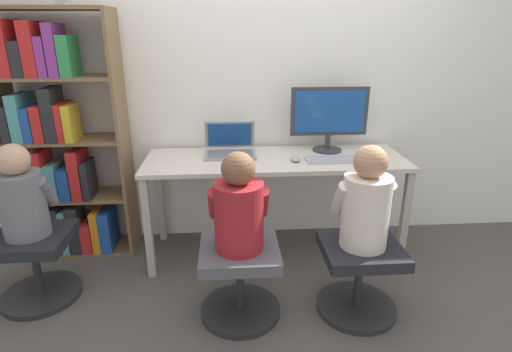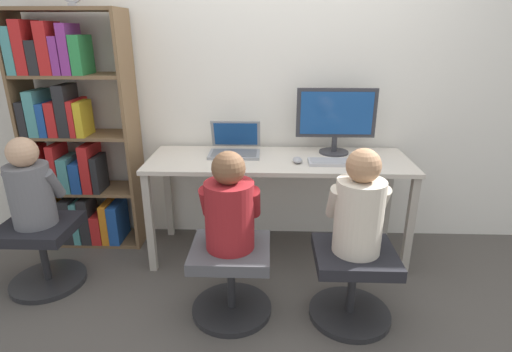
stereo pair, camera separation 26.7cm
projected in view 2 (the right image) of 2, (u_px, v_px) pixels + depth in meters
The scene contains 14 objects.
ground_plane at pixel (277, 275), 2.82m from camera, with size 14.00×14.00×0.00m, color #4C4742.
wall_back at pixel (279, 76), 3.01m from camera, with size 10.00×0.05×2.60m.
desk at pixel (278, 170), 2.87m from camera, with size 1.86×0.61×0.76m.
desktop_monitor at pixel (336, 119), 2.88m from camera, with size 0.57×0.22×0.48m.
laptop at pixel (235, 147), 2.94m from camera, with size 0.37×0.31×0.23m.
keyboard at pixel (337, 162), 2.73m from camera, with size 0.40×0.15×0.03m.
computer_mouse_by_keyboard at pixel (297, 160), 2.75m from camera, with size 0.07×0.10×0.04m.
office_chair_left at pixel (353, 279), 2.32m from camera, with size 0.48×0.48×0.45m.
office_chair_right at pixel (231, 275), 2.37m from camera, with size 0.48×0.48×0.45m.
person_at_monitor at pixel (359, 208), 2.17m from camera, with size 0.33×0.29×0.60m.
person_at_laptop at pixel (229, 207), 2.22m from camera, with size 0.34×0.29×0.57m.
bookshelf at pixel (71, 144), 3.00m from camera, with size 0.81×0.32×1.77m.
office_chair_side at pixel (43, 250), 2.64m from camera, with size 0.48×0.48×0.45m.
person_near_shelf at pixel (30, 187), 2.49m from camera, with size 0.32×0.28×0.57m.
Camera 2 is at (-0.07, -2.41, 1.62)m, focal length 28.00 mm.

